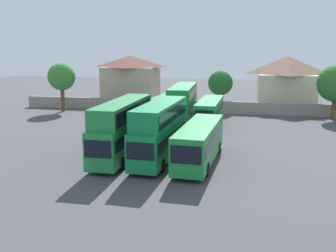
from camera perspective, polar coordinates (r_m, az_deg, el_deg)
The scene contains 13 objects.
ground at distance 51.84m, azimuth 3.37°, elevation 0.59°, with size 140.00×140.00×0.00m, color #424247.
depot_boundary_wall at distance 59.19m, azimuth 4.48°, elevation 2.83°, with size 56.00×0.50×1.80m, color gray.
bus_1 at distance 35.28m, azimuth -6.62°, elevation 0.03°, with size 2.52×11.75×5.04m.
bus_2 at distance 34.13m, azimuth -1.17°, elevation -0.32°, with size 2.94×10.96×5.00m.
bus_3 at distance 33.44m, azimuth 4.59°, elevation -2.21°, with size 3.14×11.21×3.32m.
bus_4 at distance 49.76m, azimuth -0.47°, elevation 2.51°, with size 3.37×10.58×3.55m.
bus_5 at distance 49.50m, azimuth 2.14°, elevation 3.36°, with size 3.15×11.78×4.96m.
bus_6 at distance 49.08m, azimuth 6.06°, elevation 2.16°, with size 2.71×10.67×3.30m.
house_terrace_left at distance 69.20m, azimuth -5.39°, elevation 6.81°, with size 9.27×7.71×8.22m.
house_terrace_centre at distance 65.47m, azimuth 16.79°, elevation 6.15°, with size 9.15×8.33×8.29m.
tree_left_of_lot at distance 60.97m, azimuth 7.60°, elevation 6.18°, with size 3.80×3.80×6.17m.
tree_behind_wall at distance 57.39m, azimuth 23.18°, elevation 5.69°, with size 4.99×4.99×7.43m.
tree_right_of_lot at distance 61.88m, azimuth -15.19°, elevation 6.88°, with size 4.14×4.14×7.37m.
Camera 1 is at (7.35, -32.37, 9.82)m, focal length 41.99 mm.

